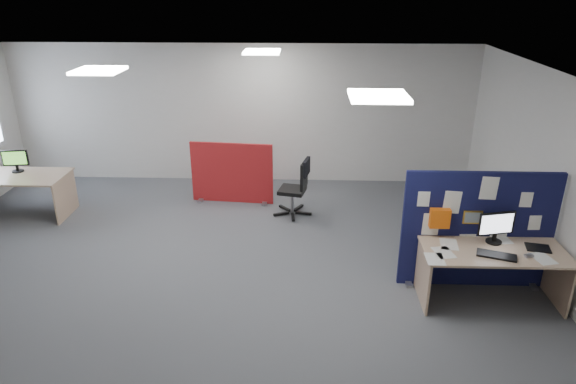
{
  "coord_description": "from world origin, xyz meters",
  "views": [
    {
      "loc": [
        1.26,
        -6.28,
        3.78
      ],
      "look_at": [
        1.01,
        0.42,
        1.0
      ],
      "focal_mm": 32.0,
      "sensor_mm": 36.0,
      "label": 1
    }
  ],
  "objects_px": {
    "monitor_main": "(496,226)",
    "office_chair": "(298,184)",
    "second_desk": "(16,184)",
    "navy_divider": "(476,230)",
    "red_divider": "(232,174)",
    "main_desk": "(492,261)",
    "monitor_second": "(16,160)"
  },
  "relations": [
    {
      "from": "monitor_second",
      "to": "office_chair",
      "type": "height_order",
      "value": "monitor_second"
    },
    {
      "from": "main_desk",
      "to": "second_desk",
      "type": "bearing_deg",
      "value": 162.21
    },
    {
      "from": "navy_divider",
      "to": "red_divider",
      "type": "relative_size",
      "value": 1.3
    },
    {
      "from": "monitor_main",
      "to": "main_desk",
      "type": "bearing_deg",
      "value": -120.47
    },
    {
      "from": "red_divider",
      "to": "office_chair",
      "type": "bearing_deg",
      "value": -18.35
    },
    {
      "from": "navy_divider",
      "to": "monitor_second",
      "type": "height_order",
      "value": "navy_divider"
    },
    {
      "from": "red_divider",
      "to": "office_chair",
      "type": "relative_size",
      "value": 1.48
    },
    {
      "from": "red_divider",
      "to": "second_desk",
      "type": "bearing_deg",
      "value": -164.15
    },
    {
      "from": "second_desk",
      "to": "navy_divider",
      "type": "bearing_deg",
      "value": -15.45
    },
    {
      "from": "navy_divider",
      "to": "monitor_second",
      "type": "bearing_deg",
      "value": 163.52
    },
    {
      "from": "red_divider",
      "to": "second_desk",
      "type": "height_order",
      "value": "red_divider"
    },
    {
      "from": "monitor_main",
      "to": "red_divider",
      "type": "relative_size",
      "value": 0.31
    },
    {
      "from": "main_desk",
      "to": "office_chair",
      "type": "relative_size",
      "value": 1.72
    },
    {
      "from": "navy_divider",
      "to": "monitor_second",
      "type": "distance_m",
      "value": 7.46
    },
    {
      "from": "red_divider",
      "to": "second_desk",
      "type": "xyz_separation_m",
      "value": [
        -3.61,
        -0.67,
        0.01
      ]
    },
    {
      "from": "second_desk",
      "to": "red_divider",
      "type": "bearing_deg",
      "value": 10.52
    },
    {
      "from": "navy_divider",
      "to": "second_desk",
      "type": "bearing_deg",
      "value": 164.55
    },
    {
      "from": "navy_divider",
      "to": "monitor_second",
      "type": "relative_size",
      "value": 4.61
    },
    {
      "from": "second_desk",
      "to": "office_chair",
      "type": "xyz_separation_m",
      "value": [
        4.81,
        0.14,
        0.01
      ]
    },
    {
      "from": "red_divider",
      "to": "office_chair",
      "type": "distance_m",
      "value": 1.32
    },
    {
      "from": "monitor_main",
      "to": "monitor_second",
      "type": "bearing_deg",
      "value": 149.34
    },
    {
      "from": "navy_divider",
      "to": "monitor_main",
      "type": "height_order",
      "value": "navy_divider"
    },
    {
      "from": "monitor_main",
      "to": "second_desk",
      "type": "height_order",
      "value": "monitor_main"
    },
    {
      "from": "navy_divider",
      "to": "main_desk",
      "type": "xyz_separation_m",
      "value": [
        0.12,
        -0.35,
        -0.24
      ]
    },
    {
      "from": "second_desk",
      "to": "office_chair",
      "type": "distance_m",
      "value": 4.82
    },
    {
      "from": "monitor_main",
      "to": "second_desk",
      "type": "distance_m",
      "value": 7.64
    },
    {
      "from": "office_chair",
      "to": "main_desk",
      "type": "bearing_deg",
      "value": -32.93
    },
    {
      "from": "monitor_main",
      "to": "office_chair",
      "type": "height_order",
      "value": "monitor_main"
    },
    {
      "from": "red_divider",
      "to": "monitor_main",
      "type": "bearing_deg",
      "value": -32.04
    },
    {
      "from": "navy_divider",
      "to": "second_desk",
      "type": "relative_size",
      "value": 1.11
    },
    {
      "from": "second_desk",
      "to": "office_chair",
      "type": "height_order",
      "value": "office_chair"
    },
    {
      "from": "navy_divider",
      "to": "red_divider",
      "type": "xyz_separation_m",
      "value": [
        -3.53,
        2.64,
        -0.26
      ]
    }
  ]
}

